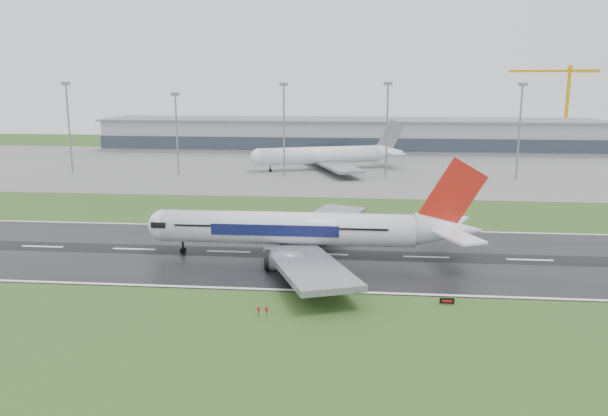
# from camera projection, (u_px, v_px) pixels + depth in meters

# --- Properties ---
(ground) EXTENTS (520.00, 520.00, 0.00)m
(ground) POSITION_uv_depth(u_px,v_px,m) (326.00, 255.00, 122.02)
(ground) COLOR #2C4D1C
(ground) RESTS_ON ground
(runway) EXTENTS (400.00, 45.00, 0.10)m
(runway) POSITION_uv_depth(u_px,v_px,m) (326.00, 254.00, 122.01)
(runway) COLOR black
(runway) RESTS_ON ground
(apron) EXTENTS (400.00, 130.00, 0.08)m
(apron) POSITION_uv_depth(u_px,v_px,m) (345.00, 167.00, 243.72)
(apron) COLOR slate
(apron) RESTS_ON ground
(terminal) EXTENTS (240.00, 36.00, 15.00)m
(terminal) POSITION_uv_depth(u_px,v_px,m) (349.00, 136.00, 300.59)
(terminal) COLOR gray
(terminal) RESTS_ON ground
(main_airliner) EXTENTS (65.68, 62.55, 19.38)m
(main_airliner) POSITION_uv_depth(u_px,v_px,m) (311.00, 209.00, 118.37)
(main_airliner) COLOR silver
(main_airliner) RESTS_ON runway
(parked_airliner) EXTENTS (79.89, 77.29, 18.59)m
(parked_airliner) POSITION_uv_depth(u_px,v_px,m) (326.00, 146.00, 235.47)
(parked_airliner) COLOR white
(parked_airliner) RESTS_ON apron
(tower_crane) EXTENTS (42.06, 9.55, 41.95)m
(tower_crane) POSITION_uv_depth(u_px,v_px,m) (567.00, 108.00, 302.17)
(tower_crane) COLOR #E39E0B
(tower_crane) RESTS_ON ground
(runway_sign) EXTENTS (2.31, 0.51, 1.04)m
(runway_sign) POSITION_uv_depth(u_px,v_px,m) (447.00, 301.00, 94.90)
(runway_sign) COLOR black
(runway_sign) RESTS_ON ground
(floodmast_0) EXTENTS (0.64, 0.64, 32.72)m
(floodmast_0) POSITION_uv_depth(u_px,v_px,m) (69.00, 130.00, 225.65)
(floodmast_0) COLOR gray
(floodmast_0) RESTS_ON ground
(floodmast_1) EXTENTS (0.64, 0.64, 28.96)m
(floodmast_1) POSITION_uv_depth(u_px,v_px,m) (177.00, 136.00, 222.15)
(floodmast_1) COLOR gray
(floodmast_1) RESTS_ON ground
(floodmast_2) EXTENTS (0.64, 0.64, 32.47)m
(floodmast_2) POSITION_uv_depth(u_px,v_px,m) (284.00, 132.00, 218.04)
(floodmast_2) COLOR gray
(floodmast_2) RESTS_ON ground
(floodmast_3) EXTENTS (0.64, 0.64, 32.72)m
(floodmast_3) POSITION_uv_depth(u_px,v_px,m) (387.00, 132.00, 214.53)
(floodmast_3) COLOR gray
(floodmast_3) RESTS_ON ground
(floodmast_4) EXTENTS (0.64, 0.64, 32.48)m
(floodmast_4) POSITION_uv_depth(u_px,v_px,m) (519.00, 134.00, 210.24)
(floodmast_4) COLOR gray
(floodmast_4) RESTS_ON ground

